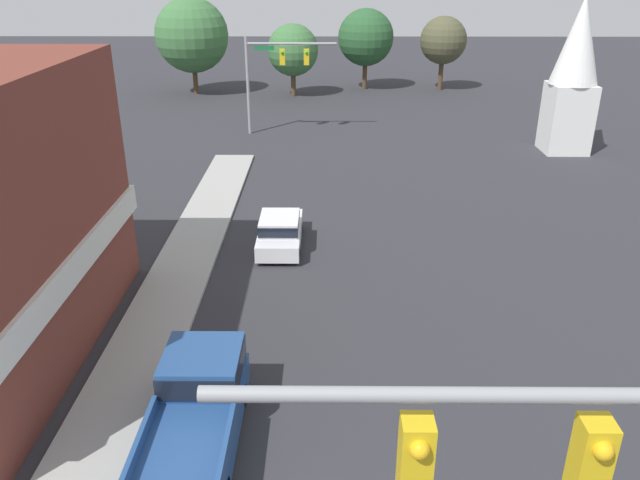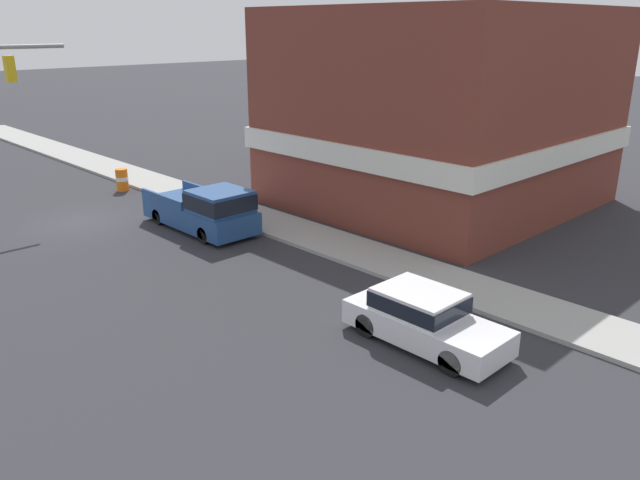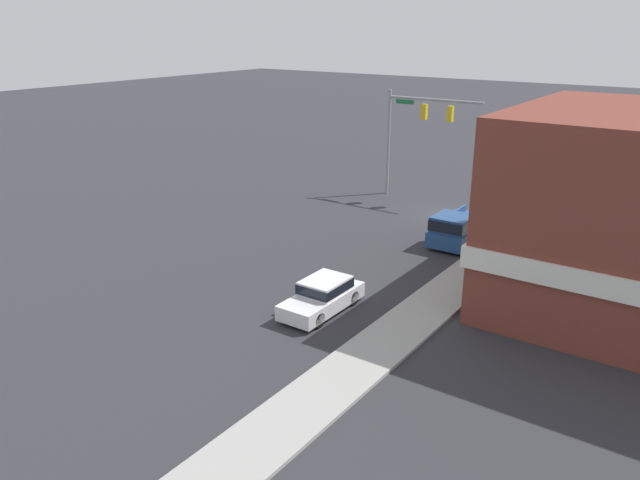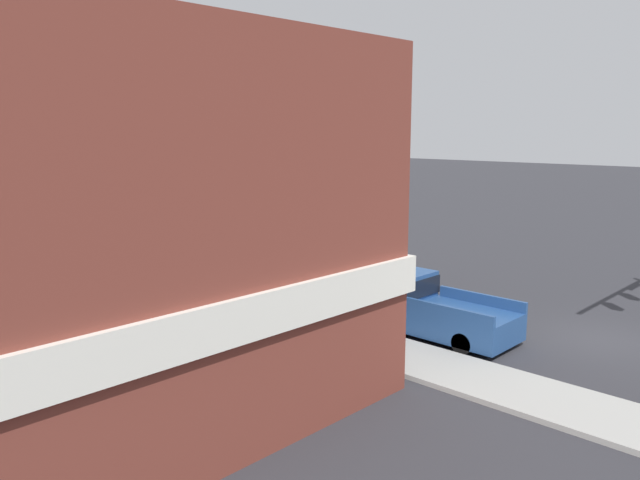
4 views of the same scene
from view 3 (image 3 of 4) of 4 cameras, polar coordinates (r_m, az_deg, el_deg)
name	(u,v)px [view 3 (image 3 of 4)]	position (r m, az deg, el deg)	size (l,w,h in m)	color
ground_plane	(441,214)	(42.19, 11.03, 2.35)	(200.00, 200.00, 0.00)	#2D2D33
sidewalk_curb	(527,228)	(40.33, 18.40, 1.01)	(2.40, 60.00, 0.14)	#9E9E99
near_signal_assembly	(415,122)	(44.78, 8.72, 10.62)	(7.08, 0.49, 7.58)	gray
car_lead	(323,295)	(27.39, 0.28, -5.03)	(1.77, 4.36, 1.44)	black
pickup_truck_parked	(459,228)	(36.50, 12.60, 1.08)	(2.12, 5.46, 1.88)	black
construction_barrel	(519,203)	(44.07, 17.69, 3.28)	(0.61, 0.61, 1.12)	orange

